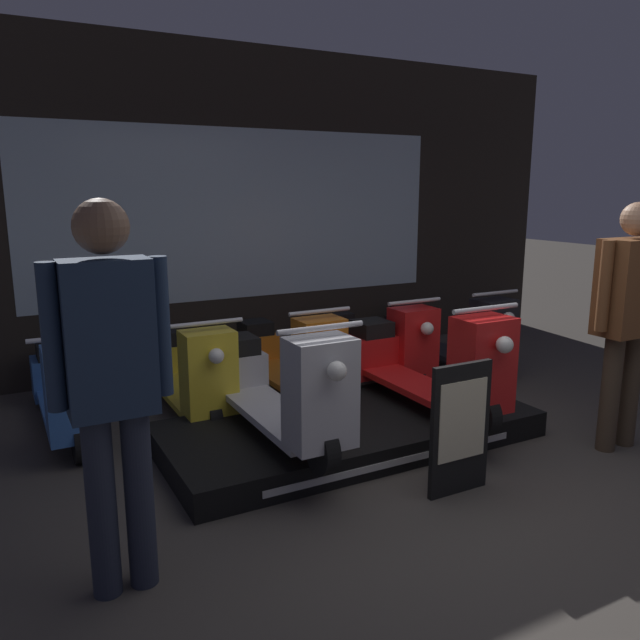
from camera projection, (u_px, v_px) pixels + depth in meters
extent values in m
plane|color=#423D38|center=(466.00, 502.00, 3.68)|extent=(30.00, 30.00, 0.00)
cube|color=#28231E|center=(243.00, 209.00, 6.37)|extent=(7.93, 0.08, 3.20)
cube|color=silver|center=(245.00, 215.00, 6.34)|extent=(4.36, 0.01, 1.70)
cube|color=black|center=(350.00, 429.00, 4.54)|extent=(2.70, 1.20, 0.19)
cube|color=silver|center=(397.00, 462.00, 4.02)|extent=(1.89, 0.01, 0.05)
cylinder|color=black|center=(322.00, 449.00, 3.61)|extent=(0.09, 0.30, 0.30)
cylinder|color=black|center=(236.00, 384.00, 4.81)|extent=(0.09, 0.30, 0.30)
cube|color=#BCBCC1|center=(273.00, 413.00, 4.21)|extent=(0.36, 1.31, 0.05)
cube|color=#BCBCC1|center=(320.00, 393.00, 3.56)|extent=(0.37, 0.27, 0.64)
cube|color=#BCBCC1|center=(237.00, 375.00, 4.78)|extent=(0.39, 0.32, 0.35)
cube|color=black|center=(237.00, 345.00, 4.72)|extent=(0.28, 0.29, 0.13)
cylinder|color=silver|center=(321.00, 328.00, 3.47)|extent=(0.53, 0.03, 0.03)
sphere|color=white|center=(337.00, 371.00, 3.35)|extent=(0.11, 0.11, 0.11)
cylinder|color=black|center=(482.00, 414.00, 4.17)|extent=(0.09, 0.30, 0.30)
cylinder|color=black|center=(369.00, 363.00, 5.37)|extent=(0.09, 0.30, 0.30)
cube|color=red|center=(418.00, 387.00, 4.77)|extent=(0.36, 1.31, 0.05)
cube|color=red|center=(482.00, 365.00, 4.12)|extent=(0.37, 0.27, 0.64)
cube|color=red|center=(371.00, 355.00, 5.33)|extent=(0.39, 0.32, 0.35)
cube|color=black|center=(372.00, 328.00, 5.28)|extent=(0.28, 0.29, 0.13)
cylinder|color=silver|center=(486.00, 308.00, 4.03)|extent=(0.53, 0.03, 0.03)
sphere|color=white|center=(505.00, 345.00, 3.91)|extent=(0.11, 0.11, 0.11)
cylinder|color=black|center=(80.00, 441.00, 4.18)|extent=(0.09, 0.30, 0.30)
cylinder|color=black|center=(57.00, 384.00, 5.39)|extent=(0.09, 0.30, 0.30)
cube|color=#386BBC|center=(67.00, 410.00, 4.79)|extent=(0.36, 1.31, 0.05)
cube|color=#386BBC|center=(75.00, 393.00, 4.13)|extent=(0.37, 0.27, 0.64)
cube|color=#386BBC|center=(57.00, 376.00, 5.35)|extent=(0.39, 0.32, 0.35)
cube|color=black|center=(55.00, 350.00, 5.30)|extent=(0.28, 0.29, 0.13)
cylinder|color=silver|center=(71.00, 337.00, 4.05)|extent=(0.53, 0.03, 0.03)
sphere|color=white|center=(77.00, 374.00, 3.93)|extent=(0.11, 0.11, 0.11)
cylinder|color=black|center=(211.00, 418.00, 4.61)|extent=(0.09, 0.30, 0.30)
cylinder|color=black|center=(163.00, 370.00, 5.81)|extent=(0.09, 0.30, 0.30)
cube|color=yellow|center=(185.00, 392.00, 5.21)|extent=(0.36, 1.31, 0.05)
cube|color=yellow|center=(209.00, 374.00, 4.56)|extent=(0.37, 0.27, 0.64)
cube|color=yellow|center=(164.00, 363.00, 5.78)|extent=(0.39, 0.32, 0.35)
cube|color=black|center=(162.00, 338.00, 5.72)|extent=(0.28, 0.29, 0.13)
cylinder|color=silver|center=(207.00, 323.00, 4.47)|extent=(0.53, 0.03, 0.03)
sphere|color=white|center=(216.00, 356.00, 4.35)|extent=(0.11, 0.11, 0.11)
cylinder|color=black|center=(321.00, 398.00, 5.03)|extent=(0.09, 0.30, 0.30)
cylinder|color=black|center=(255.00, 358.00, 6.24)|extent=(0.09, 0.30, 0.30)
cube|color=orange|center=(284.00, 377.00, 5.64)|extent=(0.36, 1.31, 0.05)
cube|color=orange|center=(319.00, 358.00, 4.98)|extent=(0.37, 0.27, 0.64)
cube|color=orange|center=(256.00, 351.00, 6.20)|extent=(0.39, 0.32, 0.35)
cube|color=black|center=(255.00, 328.00, 6.14)|extent=(0.28, 0.29, 0.13)
cylinder|color=silver|center=(320.00, 311.00, 4.89)|extent=(0.53, 0.03, 0.03)
sphere|color=white|center=(331.00, 341.00, 4.78)|extent=(0.11, 0.11, 0.11)
cylinder|color=black|center=(413.00, 382.00, 5.45)|extent=(0.09, 0.30, 0.30)
cylinder|color=black|center=(335.00, 347.00, 6.66)|extent=(0.09, 0.30, 0.30)
cube|color=red|center=(370.00, 364.00, 6.06)|extent=(0.36, 1.31, 0.05)
cube|color=red|center=(413.00, 344.00, 5.40)|extent=(0.37, 0.27, 0.64)
cube|color=red|center=(336.00, 340.00, 6.62)|extent=(0.39, 0.32, 0.35)
cube|color=black|center=(336.00, 319.00, 6.57)|extent=(0.28, 0.29, 0.13)
cylinder|color=silver|center=(415.00, 301.00, 5.32)|extent=(0.53, 0.03, 0.03)
sphere|color=white|center=(427.00, 329.00, 5.20)|extent=(0.11, 0.11, 0.11)
cylinder|color=black|center=(492.00, 368.00, 5.88)|extent=(0.09, 0.30, 0.30)
cylinder|color=black|center=(405.00, 337.00, 7.08)|extent=(0.09, 0.30, 0.30)
cube|color=black|center=(445.00, 352.00, 6.48)|extent=(0.36, 1.31, 0.05)
cube|color=black|center=(493.00, 333.00, 5.83)|extent=(0.37, 0.27, 0.64)
cube|color=black|center=(406.00, 331.00, 7.05)|extent=(0.39, 0.32, 0.35)
cube|color=black|center=(407.00, 311.00, 6.99)|extent=(0.28, 0.29, 0.13)
cylinder|color=silver|center=(495.00, 293.00, 5.74)|extent=(0.53, 0.03, 0.03)
sphere|color=white|center=(509.00, 318.00, 5.62)|extent=(0.11, 0.11, 0.11)
cylinder|color=#232838|center=(102.00, 507.00, 2.77)|extent=(0.13, 0.13, 0.85)
cylinder|color=#232838|center=(139.00, 499.00, 2.85)|extent=(0.13, 0.13, 0.85)
cube|color=#1E2D47|center=(109.00, 338.00, 2.65)|extent=(0.37, 0.21, 0.68)
cylinder|color=#1E2D47|center=(52.00, 338.00, 2.54)|extent=(0.08, 0.08, 0.62)
cylinder|color=#1E2D47|center=(161.00, 327.00, 2.75)|extent=(0.08, 0.08, 0.62)
sphere|color=brown|center=(101.00, 226.00, 2.55)|extent=(0.23, 0.23, 0.23)
cylinder|color=#473828|center=(610.00, 394.00, 4.34)|extent=(0.13, 0.13, 0.83)
cylinder|color=#473828|center=(630.00, 389.00, 4.43)|extent=(0.13, 0.13, 0.83)
cube|color=brown|center=(631.00, 287.00, 4.23)|extent=(0.46, 0.26, 0.66)
cylinder|color=brown|center=(605.00, 286.00, 4.10)|extent=(0.08, 0.08, 0.60)
sphere|color=#A87A5B|center=(638.00, 219.00, 4.13)|extent=(0.22, 0.22, 0.22)
cube|color=black|center=(460.00, 429.00, 3.72)|extent=(0.42, 0.04, 0.81)
cube|color=beige|center=(463.00, 421.00, 3.69)|extent=(0.35, 0.01, 0.49)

